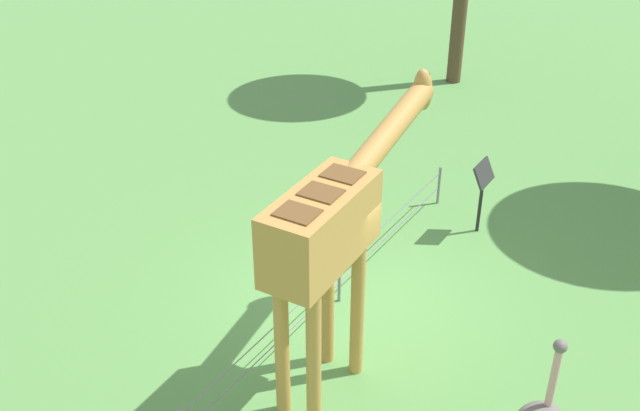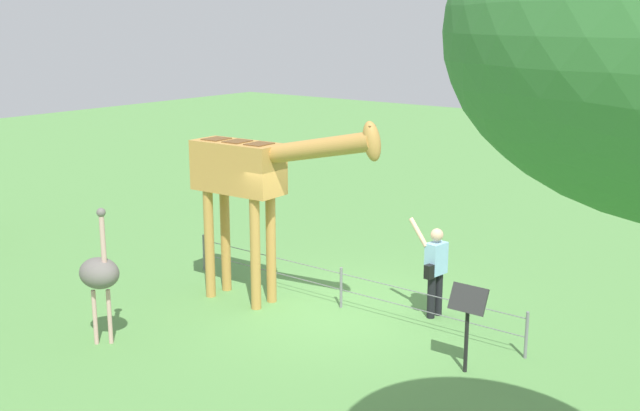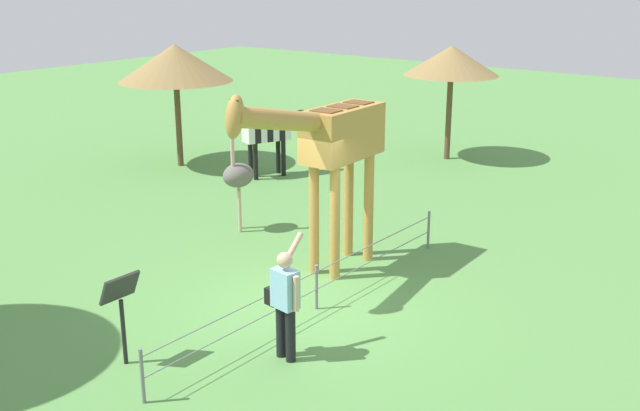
% 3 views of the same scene
% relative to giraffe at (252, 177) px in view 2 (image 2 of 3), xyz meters
% --- Properties ---
extents(ground_plane, '(60.00, 60.00, 0.00)m').
position_rel_giraffe_xyz_m(ground_plane, '(1.41, 0.59, -2.34)').
color(ground_plane, '#568E47').
extents(giraffe, '(3.85, 0.78, 3.53)m').
position_rel_giraffe_xyz_m(giraffe, '(0.00, 0.00, 0.00)').
color(giraffe, '#BC8942').
rests_on(giraffe, ground_plane).
extents(visitor, '(0.65, 0.59, 1.73)m').
position_rel_giraffe_xyz_m(visitor, '(2.93, 1.41, -1.43)').
color(visitor, black).
rests_on(visitor, ground_plane).
extents(ostrich, '(0.70, 0.56, 2.25)m').
position_rel_giraffe_xyz_m(ostrich, '(-0.62, -2.86, -1.16)').
color(ostrich, '#CC9E93').
rests_on(ostrich, ground_plane).
extents(info_sign, '(0.56, 0.21, 1.32)m').
position_rel_giraffe_xyz_m(info_sign, '(4.40, -0.23, -1.39)').
color(info_sign, black).
rests_on(info_sign, ground_plane).
extents(wire_fence, '(7.05, 0.05, 0.75)m').
position_rel_giraffe_xyz_m(wire_fence, '(1.41, 0.76, -1.93)').
color(wire_fence, slate).
rests_on(wire_fence, ground_plane).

